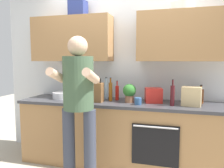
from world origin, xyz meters
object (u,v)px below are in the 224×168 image
at_px(knife_block, 99,92).
at_px(grocery_bag_bread, 192,96).
at_px(person_standing, 78,100).
at_px(bottle_hotsauce, 117,92).
at_px(mixing_bowl, 62,95).
at_px(potted_herb, 129,92).
at_px(bottle_wine, 172,95).
at_px(grocery_bag_crisps, 153,95).
at_px(grocery_bag_rice, 90,93).
at_px(cup_tea, 138,101).
at_px(bottle_water, 106,90).
at_px(bottle_syrup, 111,91).
at_px(bottle_vinegar, 201,96).

xyz_separation_m(knife_block, grocery_bag_bread, (1.19, 0.06, -0.01)).
relative_size(person_standing, bottle_hotsauce, 6.23).
bearing_deg(mixing_bowl, potted_herb, -1.11).
height_order(bottle_wine, grocery_bag_crisps, bottle_wine).
relative_size(potted_herb, grocery_bag_rice, 1.48).
height_order(cup_tea, grocery_bag_bread, grocery_bag_bread).
bearing_deg(bottle_hotsauce, grocery_bag_bread, -8.95).
bearing_deg(mixing_bowl, bottle_water, 17.17).
bearing_deg(bottle_water, grocery_bag_crisps, -10.95).
height_order(bottle_syrup, knife_block, bottle_syrup).
bearing_deg(bottle_syrup, person_standing, -105.16).
bearing_deg(bottle_vinegar, grocery_bag_rice, -176.52).
relative_size(potted_herb, grocery_bag_crisps, 1.15).
bearing_deg(cup_tea, mixing_bowl, 172.88).
relative_size(bottle_vinegar, potted_herb, 0.98).
xyz_separation_m(person_standing, grocery_bag_crisps, (0.77, 0.71, -0.03)).
xyz_separation_m(grocery_bag_crisps, grocery_bag_bread, (0.47, -0.10, 0.02)).
xyz_separation_m(bottle_syrup, grocery_bag_rice, (-0.33, 0.07, -0.05)).
bearing_deg(grocery_bag_rice, knife_block, -42.67).
xyz_separation_m(bottle_hotsauce, grocery_bag_rice, (-0.40, -0.03, -0.02)).
height_order(bottle_syrup, grocery_bag_crisps, bottle_syrup).
bearing_deg(grocery_bag_crisps, knife_block, -167.57).
distance_m(bottle_wine, knife_block, 0.96).
relative_size(person_standing, knife_block, 5.41).
bearing_deg(bottle_wine, bottle_vinegar, 37.37).
distance_m(cup_tea, grocery_bag_rice, 0.77).
relative_size(bottle_wine, grocery_bag_crisps, 1.53).
relative_size(bottle_vinegar, bottle_water, 0.78).
height_order(person_standing, mixing_bowl, person_standing).
height_order(bottle_wine, potted_herb, bottle_wine).
xyz_separation_m(bottle_wine, mixing_bowl, (-1.56, 0.10, -0.09)).
xyz_separation_m(person_standing, bottle_wine, (1.01, 0.56, 0.01)).
relative_size(bottle_syrup, grocery_bag_rice, 1.94).
bearing_deg(mixing_bowl, bottle_vinegar, 5.20).
height_order(bottle_vinegar, potted_herb, potted_herb).
relative_size(bottle_hotsauce, mixing_bowl, 0.98).
xyz_separation_m(bottle_hotsauce, mixing_bowl, (-0.80, -0.11, -0.06)).
relative_size(person_standing, grocery_bag_bread, 7.25).
height_order(bottle_hotsauce, cup_tea, bottle_hotsauce).
bearing_deg(knife_block, potted_herb, 11.63).
bearing_deg(bottle_water, bottle_syrup, -56.82).
height_order(knife_block, grocery_bag_rice, knife_block).
xyz_separation_m(bottle_wine, bottle_vinegar, (0.36, 0.27, -0.04)).
height_order(mixing_bowl, grocery_bag_rice, grocery_bag_rice).
relative_size(knife_block, grocery_bag_rice, 1.90).
relative_size(grocery_bag_crisps, grocery_bag_bread, 0.91).
bearing_deg(grocery_bag_bread, potted_herb, 178.21).
bearing_deg(grocery_bag_bread, knife_block, -177.20).
distance_m(cup_tea, grocery_bag_bread, 0.66).
bearing_deg(mixing_bowl, bottle_hotsauce, 7.93).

